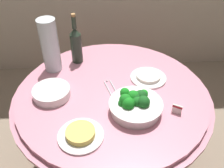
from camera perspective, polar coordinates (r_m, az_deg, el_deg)
The scene contains 10 objects.
ground_plane at distance 1.98m, azimuth 0.00°, elevation -18.11°, with size 6.00×6.00×0.00m, color gray.
buffet_table at distance 1.68m, azimuth 0.00°, elevation -11.09°, with size 1.16×1.16×0.74m.
broccoli_bowl at distance 1.28m, azimuth 5.40°, elevation -4.76°, with size 0.28×0.28×0.11m.
plate_stack at distance 1.41m, azimuth -13.89°, elevation -1.95°, with size 0.21×0.21×0.05m.
wine_bottle at distance 1.63m, azimuth -8.36°, elevation 9.15°, with size 0.07×0.07×0.34m.
decorative_fruit_vase at distance 1.56m, azimuth -14.21°, elevation 8.37°, with size 0.11×0.11×0.34m.
serving_tongs at distance 1.44m, azimuth -0.26°, elevation -0.98°, with size 0.09×0.17×0.01m.
food_plate_noodles at distance 1.18m, azimuth -7.33°, elevation -11.54°, with size 0.22×0.22×0.04m.
food_plate_rice at distance 1.52m, azimuth 8.46°, elevation 1.66°, with size 0.22×0.22×0.03m.
label_placard_front at distance 1.31m, azimuth 14.94°, elevation -5.61°, with size 0.05×0.03×0.05m.
Camera 1 is at (-0.07, -1.09, 1.66)m, focal length 39.23 mm.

